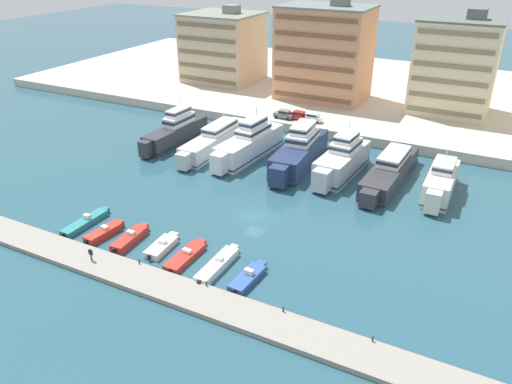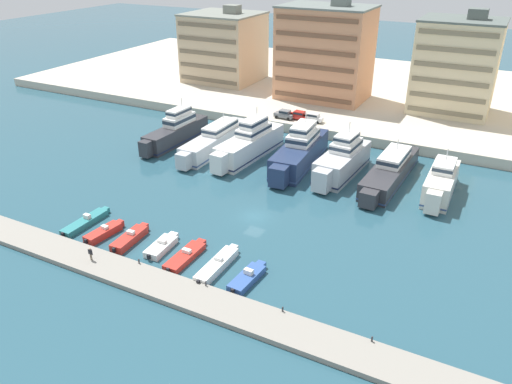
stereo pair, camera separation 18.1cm
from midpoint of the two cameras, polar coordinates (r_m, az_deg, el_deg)
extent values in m
plane|color=#285160|center=(70.50, -0.25, -2.82)|extent=(400.00, 400.00, 0.00)
cube|color=beige|center=(130.58, 14.01, 10.98)|extent=(180.00, 70.00, 1.95)
cube|color=gray|center=(56.84, -9.38, -11.05)|extent=(120.00, 4.49, 0.61)
cube|color=#333338|center=(97.34, -9.17, 6.53)|extent=(4.19, 16.14, 3.36)
cube|color=#333338|center=(91.07, -12.56, 4.84)|extent=(2.05, 1.88, 2.86)
cube|color=#192347|center=(97.72, -9.12, 5.93)|extent=(4.23, 16.30, 0.24)
cube|color=white|center=(97.39, -8.85, 8.17)|extent=(3.06, 6.83, 1.79)
cube|color=#233342|center=(97.33, -8.85, 8.27)|extent=(3.10, 6.89, 0.64)
cube|color=white|center=(96.91, -8.91, 9.04)|extent=(2.39, 5.32, 1.32)
cube|color=#233342|center=(96.87, -8.92, 9.12)|extent=(2.42, 5.38, 0.48)
cylinder|color=silver|center=(97.21, -8.61, 10.08)|extent=(0.16, 0.16, 1.80)
cube|color=#333338|center=(103.93, -6.28, 7.58)|extent=(3.10, 1.01, 0.20)
cube|color=silver|center=(93.18, -4.63, 5.81)|extent=(4.05, 19.50, 3.22)
cube|color=silver|center=(84.95, -8.34, 3.53)|extent=(2.19, 1.99, 2.74)
cube|color=#334C7F|center=(93.55, -4.61, 5.21)|extent=(4.09, 19.70, 0.24)
cube|color=white|center=(93.54, -4.22, 7.43)|extent=(3.13, 8.20, 1.44)
cube|color=#233342|center=(93.50, -4.22, 7.52)|extent=(3.17, 8.28, 0.52)
cylinder|color=silver|center=(94.02, -3.86, 8.59)|extent=(0.16, 0.16, 1.80)
cube|color=silver|center=(101.69, -1.62, 7.28)|extent=(3.37, 0.91, 0.20)
cube|color=white|center=(89.69, -0.79, 5.29)|extent=(5.66, 17.23, 3.94)
cube|color=white|center=(82.44, -4.31, 3.29)|extent=(2.56, 2.36, 3.35)
cube|color=#192347|center=(90.17, -0.78, 4.54)|extent=(5.71, 17.40, 0.24)
cube|color=white|center=(89.77, -0.36, 7.12)|extent=(3.94, 7.36, 1.34)
cube|color=#233342|center=(89.72, -0.36, 7.20)|extent=(3.99, 7.43, 0.48)
cube|color=white|center=(89.31, -0.36, 7.95)|extent=(3.07, 5.74, 1.43)
cube|color=#233342|center=(89.27, -0.36, 8.04)|extent=(3.11, 5.80, 0.52)
cylinder|color=silver|center=(89.67, 0.00, 9.12)|extent=(0.16, 0.16, 1.80)
cube|color=white|center=(97.16, 2.05, 6.45)|extent=(3.76, 1.18, 0.20)
cube|color=navy|center=(86.63, 4.94, 4.35)|extent=(6.12, 18.13, 3.81)
cube|color=navy|center=(77.92, 2.55, 1.84)|extent=(2.87, 2.64, 3.24)
cube|color=#334C7F|center=(87.11, 4.91, 3.59)|extent=(6.18, 18.32, 0.24)
cube|color=white|center=(86.82, 5.30, 6.33)|extent=(4.34, 7.74, 1.70)
cube|color=#233342|center=(86.76, 5.30, 6.44)|extent=(4.39, 7.81, 0.61)
cube|color=white|center=(86.29, 5.34, 7.30)|extent=(3.38, 6.03, 1.39)
cube|color=#233342|center=(86.24, 5.34, 7.38)|extent=(3.43, 6.10, 0.50)
cylinder|color=silver|center=(86.79, 5.62, 8.52)|extent=(0.16, 0.16, 1.80)
cube|color=navy|center=(95.28, 6.75, 5.83)|extent=(4.23, 1.18, 0.20)
cube|color=silver|center=(83.81, 9.75, 3.32)|extent=(5.54, 14.49, 4.01)
cube|color=silver|center=(76.84, 7.46, 1.34)|extent=(2.69, 2.47, 3.41)
cube|color=#192347|center=(84.33, 9.68, 2.51)|extent=(5.60, 14.63, 0.24)
cube|color=white|center=(83.70, 10.17, 5.30)|extent=(3.99, 6.19, 1.50)
cube|color=#233342|center=(83.65, 10.18, 5.39)|extent=(4.04, 6.26, 0.54)
cube|color=white|center=(83.22, 10.25, 6.18)|extent=(3.11, 4.83, 1.25)
cube|color=#233342|center=(83.17, 10.26, 6.26)|extent=(3.15, 4.88, 0.45)
cylinder|color=silver|center=(83.50, 10.56, 7.34)|extent=(0.16, 0.16, 1.80)
cube|color=silver|center=(90.74, 11.51, 4.41)|extent=(3.98, 1.15, 0.20)
cube|color=#333338|center=(83.40, 14.98, 2.20)|extent=(5.22, 19.63, 2.81)
cube|color=#333338|center=(73.95, 12.70, -0.73)|extent=(2.53, 2.31, 2.39)
cube|color=#334C7F|center=(83.77, 14.91, 1.63)|extent=(5.27, 19.82, 0.24)
cube|color=white|center=(83.86, 15.43, 3.93)|extent=(3.79, 8.31, 1.59)
cube|color=#233342|center=(83.80, 15.44, 4.03)|extent=(3.83, 8.39, 0.57)
cylinder|color=silver|center=(84.36, 15.80, 5.26)|extent=(0.16, 0.16, 1.80)
cube|color=#333338|center=(92.83, 16.67, 4.09)|extent=(3.80, 1.05, 0.20)
cube|color=silver|center=(80.80, 20.28, 0.94)|extent=(3.89, 12.32, 3.71)
cube|color=silver|center=(74.45, 19.51, -1.09)|extent=(2.09, 1.91, 3.15)
cube|color=#334C7F|center=(81.30, 20.15, 0.17)|extent=(3.92, 12.44, 0.24)
cube|color=white|center=(80.64, 20.66, 2.84)|extent=(2.99, 5.19, 1.44)
cube|color=#233342|center=(80.58, 20.68, 2.93)|extent=(3.03, 5.24, 0.52)
cylinder|color=silver|center=(80.76, 20.92, 4.08)|extent=(0.16, 0.16, 1.80)
cube|color=silver|center=(87.17, 20.82, 2.12)|extent=(3.22, 0.93, 0.20)
cube|color=teal|center=(72.09, -19.06, -3.34)|extent=(1.80, 7.36, 0.84)
cube|color=teal|center=(74.44, -16.89, -2.01)|extent=(0.95, 0.78, 0.72)
cube|color=silver|center=(72.07, -18.83, -2.66)|extent=(0.95, 0.61, 0.58)
cube|color=#283847|center=(72.19, -18.69, -2.51)|extent=(0.86, 0.09, 0.35)
cube|color=black|center=(69.90, -21.29, -4.60)|extent=(0.36, 0.28, 0.60)
cube|color=red|center=(68.73, -17.15, -4.51)|extent=(2.23, 5.37, 1.00)
cube|color=red|center=(70.31, -15.36, -3.51)|extent=(1.00, 0.85, 0.85)
cube|color=silver|center=(68.59, -16.99, -3.88)|extent=(0.98, 0.70, 0.40)
cube|color=#283847|center=(68.71, -16.82, -3.74)|extent=(0.84, 0.17, 0.24)
cube|color=black|center=(67.25, -18.95, -5.40)|extent=(0.39, 0.32, 0.60)
cube|color=red|center=(66.49, -14.35, -5.23)|extent=(2.18, 5.93, 1.02)
cube|color=red|center=(68.68, -12.74, -3.93)|extent=(1.04, 0.87, 0.86)
cube|color=silver|center=(66.40, -14.20, -4.52)|extent=(1.03, 0.66, 0.45)
cube|color=#283847|center=(66.56, -14.07, -4.35)|extent=(0.90, 0.14, 0.27)
cube|color=black|center=(64.43, -15.99, -6.43)|extent=(0.38, 0.30, 0.60)
cube|color=white|center=(64.13, -10.88, -6.20)|extent=(2.38, 5.05, 0.86)
cube|color=white|center=(66.12, -9.52, -4.98)|extent=(1.19, 1.00, 0.73)
cube|color=silver|center=(64.05, -10.74, -5.57)|extent=(1.16, 0.67, 0.40)
cube|color=#283847|center=(64.21, -10.61, -5.40)|extent=(1.03, 0.15, 0.24)
cube|color=black|center=(62.28, -12.22, -7.28)|extent=(0.38, 0.30, 0.60)
cube|color=red|center=(61.89, -8.21, -7.36)|extent=(2.04, 6.42, 0.75)
cube|color=red|center=(64.35, -6.39, -5.78)|extent=(1.12, 0.91, 0.64)
cube|color=silver|center=(61.88, -7.99, -6.68)|extent=(1.12, 0.60, 0.44)
cube|color=#283847|center=(62.04, -7.85, -6.51)|extent=(1.01, 0.08, 0.26)
cube|color=black|center=(59.61, -10.08, -8.83)|extent=(0.36, 0.28, 0.60)
cube|color=white|center=(59.75, -4.58, -8.40)|extent=(1.78, 7.48, 0.98)
cube|color=white|center=(62.64, -2.63, -6.49)|extent=(0.97, 0.80, 0.83)
cube|color=silver|center=(59.76, -4.32, -7.59)|extent=(0.97, 0.60, 0.37)
cube|color=#283847|center=(59.92, -4.19, -7.42)|extent=(0.88, 0.08, 0.22)
cube|color=black|center=(57.03, -6.66, -10.26)|extent=(0.36, 0.28, 0.60)
cube|color=#33569E|center=(57.66, -1.11, -9.87)|extent=(2.29, 5.59, 0.82)
cube|color=#33569E|center=(59.83, 0.49, -8.34)|extent=(1.12, 0.94, 0.70)
cube|color=silver|center=(57.52, -0.90, -9.09)|extent=(1.10, 0.67, 0.60)
cube|color=#283847|center=(57.66, -0.75, -8.88)|extent=(0.97, 0.14, 0.36)
cube|color=black|center=(55.63, -2.73, -11.28)|extent=(0.38, 0.30, 0.60)
cube|color=slate|center=(104.22, 3.13, 8.77)|extent=(4.16, 1.84, 0.80)
cube|color=slate|center=(103.93, 3.22, 9.15)|extent=(2.15, 1.63, 0.68)
cube|color=#1E2833|center=(103.93, 3.22, 9.15)|extent=(2.11, 1.64, 0.37)
cylinder|color=black|center=(104.19, 2.24, 8.56)|extent=(0.65, 0.24, 0.64)
cylinder|color=black|center=(105.63, 2.67, 8.81)|extent=(0.65, 0.24, 0.64)
cylinder|color=black|center=(103.06, 3.59, 8.32)|extent=(0.65, 0.24, 0.64)
cylinder|color=black|center=(104.52, 4.00, 8.57)|extent=(0.65, 0.24, 0.64)
cube|color=red|center=(103.68, 4.78, 8.62)|extent=(4.18, 1.90, 0.80)
cube|color=red|center=(103.39, 4.88, 9.00)|extent=(2.17, 1.66, 0.68)
cube|color=#1E2833|center=(103.39, 4.88, 9.00)|extent=(2.13, 1.67, 0.37)
cylinder|color=black|center=(103.63, 3.89, 8.41)|extent=(0.65, 0.25, 0.64)
cylinder|color=black|center=(105.08, 4.31, 8.66)|extent=(0.65, 0.25, 0.64)
cylinder|color=black|center=(102.54, 5.25, 8.16)|extent=(0.65, 0.25, 0.64)
cylinder|color=black|center=(104.01, 5.66, 8.41)|extent=(0.65, 0.25, 0.64)
cube|color=white|center=(102.68, 6.40, 8.37)|extent=(4.14, 1.81, 0.80)
cube|color=white|center=(102.40, 6.50, 8.75)|extent=(2.14, 1.62, 0.68)
cube|color=#1E2833|center=(102.40, 6.50, 8.75)|extent=(2.10, 1.63, 0.37)
cylinder|color=black|center=(102.56, 5.50, 8.15)|extent=(0.65, 0.24, 0.64)
cylinder|color=black|center=(104.04, 5.88, 8.41)|extent=(0.65, 0.24, 0.64)
cylinder|color=black|center=(101.59, 6.91, 7.90)|extent=(0.65, 0.24, 0.64)
cylinder|color=black|center=(103.09, 7.27, 8.16)|extent=(0.65, 0.24, 0.64)
cube|color=#C6AD89|center=(133.97, -3.78, 16.11)|extent=(17.59, 16.19, 16.37)
cube|color=#6D5F4B|center=(128.56, -5.60, 12.60)|extent=(16.18, 0.24, 0.90)
cube|color=#6D5F4B|center=(127.81, -5.66, 14.02)|extent=(16.18, 0.24, 0.90)
cube|color=#6D5F4B|center=(127.13, -5.73, 15.46)|extent=(16.18, 0.24, 0.90)
cube|color=#6D5F4B|center=(126.54, -5.80, 16.91)|extent=(16.18, 0.24, 0.90)
cube|color=#6D5F4B|center=(126.02, -5.87, 18.38)|extent=(16.18, 0.24, 0.90)
cube|color=gray|center=(132.68, -3.90, 19.67)|extent=(17.94, 16.52, 0.40)
cube|color=gray|center=(131.21, -2.86, 20.15)|extent=(3.60, 3.20, 2.00)
cube|color=tan|center=(117.90, 7.75, 15.36)|extent=(19.70, 13.33, 19.99)
cube|color=brown|center=(113.68, 6.29, 10.69)|extent=(18.13, 0.24, 0.90)
cube|color=brown|center=(112.81, 6.38, 12.32)|extent=(18.13, 0.24, 0.90)
cube|color=brown|center=(112.03, 6.47, 13.97)|extent=(18.13, 0.24, 0.90)
cube|color=brown|center=(111.35, 6.56, 15.64)|extent=(18.13, 0.24, 0.90)
cube|color=brown|center=(110.76, 6.65, 17.33)|extent=(18.13, 0.24, 0.90)
cube|color=brown|center=(110.27, 6.75, 19.03)|extent=(18.13, 0.24, 0.90)
cube|color=slate|center=(116.35, 8.08, 20.29)|extent=(20.10, 13.60, 0.40)
cube|color=slate|center=(115.28, 9.59, 20.73)|extent=(3.60, 3.20, 2.00)
cube|color=beige|center=(114.45, 21.73, 13.08)|extent=(15.89, 13.19, 18.67)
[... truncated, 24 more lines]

